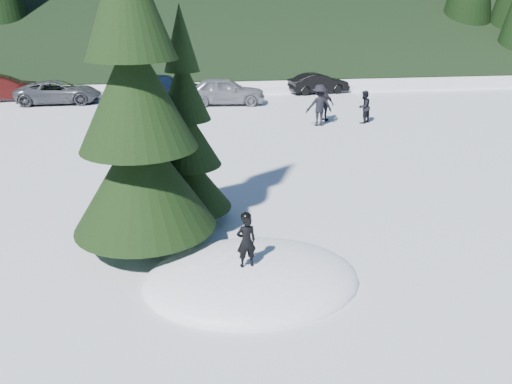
{
  "coord_description": "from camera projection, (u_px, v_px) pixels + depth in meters",
  "views": [
    {
      "loc": [
        -1.24,
        -8.9,
        5.36
      ],
      "look_at": [
        0.41,
        2.2,
        1.1
      ],
      "focal_mm": 35.0,
      "sensor_mm": 36.0,
      "label": 1
    }
  ],
  "objects": [
    {
      "name": "car_4",
      "position": [
        225.0,
        91.0,
        27.85
      ],
      "size": [
        4.6,
        2.2,
        1.52
      ],
      "primitive_type": "imported",
      "rotation": [
        0.0,
        0.0,
        1.48
      ],
      "color": "gray",
      "rests_on": "ground"
    },
    {
      "name": "ground",
      "position": [
        252.0,
        280.0,
        10.31
      ],
      "size": [
        200.0,
        200.0,
        0.0
      ],
      "primitive_type": "plane",
      "color": "white",
      "rests_on": "ground"
    },
    {
      "name": "spruce_tall",
      "position": [
        136.0,
        107.0,
        10.49
      ],
      "size": [
        3.2,
        3.2,
        8.6
      ],
      "color": "black",
      "rests_on": "ground"
    },
    {
      "name": "car_3",
      "position": [
        166.0,
        87.0,
        29.83
      ],
      "size": [
        4.73,
        2.17,
        1.34
      ],
      "primitive_type": "imported",
      "rotation": [
        0.0,
        0.0,
        1.63
      ],
      "color": "black",
      "rests_on": "ground"
    },
    {
      "name": "car_2",
      "position": [
        59.0,
        92.0,
        28.17
      ],
      "size": [
        4.64,
        2.2,
        1.28
      ],
      "primitive_type": "imported",
      "rotation": [
        0.0,
        0.0,
        1.59
      ],
      "color": "#4A4C52",
      "rests_on": "ground"
    },
    {
      "name": "adult_1",
      "position": [
        325.0,
        104.0,
        23.93
      ],
      "size": [
        0.96,
        0.97,
        1.64
      ],
      "primitive_type": "imported",
      "rotation": [
        0.0,
        0.0,
        2.34
      ],
      "color": "black",
      "rests_on": "ground"
    },
    {
      "name": "spruce_short",
      "position": [
        186.0,
        143.0,
        12.35
      ],
      "size": [
        2.2,
        2.2,
        5.37
      ],
      "color": "black",
      "rests_on": "ground"
    },
    {
      "name": "adult_0",
      "position": [
        364.0,
        107.0,
        23.51
      ],
      "size": [
        0.94,
        0.91,
        1.53
      ],
      "primitive_type": "imported",
      "rotation": [
        0.0,
        0.0,
        3.8
      ],
      "color": "black",
      "rests_on": "ground"
    },
    {
      "name": "adult_2",
      "position": [
        319.0,
        105.0,
        22.95
      ],
      "size": [
        1.25,
        0.74,
        1.89
      ],
      "primitive_type": "imported",
      "rotation": [
        0.0,
        0.0,
        3.18
      ],
      "color": "black",
      "rests_on": "ground"
    },
    {
      "name": "snow_mound",
      "position": [
        252.0,
        280.0,
        10.31
      ],
      "size": [
        4.48,
        3.52,
        0.96
      ],
      "primitive_type": "ellipsoid",
      "color": "white",
      "rests_on": "ground"
    },
    {
      "name": "car_1",
      "position": [
        3.0,
        88.0,
        28.96
      ],
      "size": [
        4.6,
        2.32,
        1.45
      ],
      "primitive_type": "imported",
      "rotation": [
        0.0,
        0.0,
        1.76
      ],
      "color": "#340A09",
      "rests_on": "ground"
    },
    {
      "name": "child_skier",
      "position": [
        246.0,
        241.0,
        9.7
      ],
      "size": [
        0.43,
        0.32,
        1.08
      ],
      "primitive_type": "imported",
      "rotation": [
        0.0,
        0.0,
        3.3
      ],
      "color": "black",
      "rests_on": "snow_mound"
    },
    {
      "name": "car_5",
      "position": [
        318.0,
        83.0,
        31.36
      ],
      "size": [
        3.95,
        1.94,
        1.24
      ],
      "primitive_type": "imported",
      "rotation": [
        0.0,
        0.0,
        1.74
      ],
      "color": "black",
      "rests_on": "ground"
    }
  ]
}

